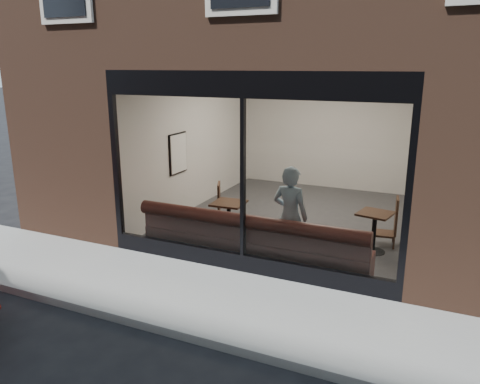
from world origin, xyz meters
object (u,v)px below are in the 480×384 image
at_px(person, 290,216).
at_px(cafe_chair_right, 384,234).
at_px(cafe_table_right, 375,214).
at_px(banquette, 252,250).
at_px(cafe_table_left, 229,203).
at_px(cafe_chair_left, 210,216).

bearing_deg(person, cafe_chair_right, -123.06).
bearing_deg(person, cafe_table_right, -129.70).
bearing_deg(cafe_chair_right, person, 40.47).
height_order(banquette, cafe_table_left, cafe_table_left).
distance_m(banquette, cafe_chair_left, 1.98).
xyz_separation_m(banquette, cafe_chair_left, (-1.50, 1.29, 0.01)).
xyz_separation_m(banquette, cafe_table_right, (1.81, 1.29, 0.52)).
distance_m(cafe_chair_left, cafe_chair_right, 3.47).
bearing_deg(cafe_chair_left, cafe_chair_right, 163.29).
relative_size(cafe_chair_left, cafe_chair_right, 1.13).
relative_size(banquette, cafe_table_left, 6.80).
bearing_deg(person, banquette, 27.20).
xyz_separation_m(person, cafe_chair_left, (-2.09, 1.09, -0.61)).
bearing_deg(person, cafe_chair_left, -19.07).
relative_size(person, cafe_table_right, 3.07).
bearing_deg(banquette, person, 18.70).
bearing_deg(cafe_chair_left, person, 128.65).
xyz_separation_m(cafe_table_left, cafe_chair_right, (2.77, 0.92, -0.50)).
height_order(person, cafe_table_left, person).
bearing_deg(cafe_table_right, cafe_table_left, -169.49).
bearing_deg(cafe_chair_left, cafe_table_right, 156.19).
relative_size(banquette, cafe_chair_left, 9.23).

